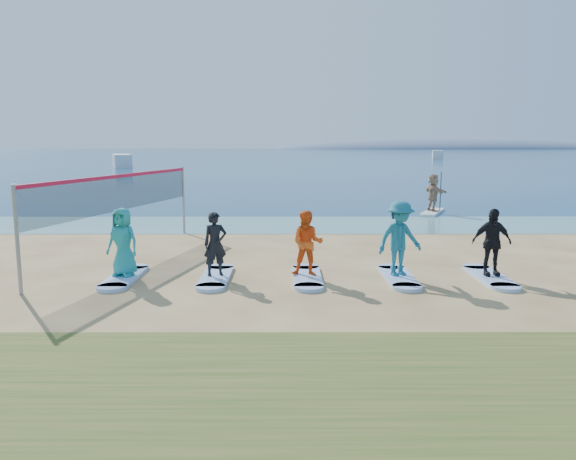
{
  "coord_description": "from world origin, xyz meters",
  "views": [
    {
      "loc": [
        -0.33,
        -12.76,
        3.41
      ],
      "look_at": [
        -0.29,
        2.0,
        1.1
      ],
      "focal_mm": 35.0,
      "sensor_mm": 36.0,
      "label": 1
    }
  ],
  "objects_px": {
    "surfboard_2": "(307,277)",
    "surfboard_3": "(398,277)",
    "boat_offshore_a": "(122,167)",
    "student_0": "(123,242)",
    "surfboard_1": "(216,277)",
    "student_1": "(215,244)",
    "student_3": "(400,238)",
    "volleyball_net": "(121,193)",
    "student_2": "(307,243)",
    "boat_offshore_b": "(437,158)",
    "surfboard_0": "(124,277)",
    "surfboard_4": "(490,277)",
    "paddleboarder": "(433,193)",
    "paddleboard": "(432,212)",
    "student_4": "(492,242)"
  },
  "relations": [
    {
      "from": "surfboard_2",
      "to": "surfboard_3",
      "type": "bearing_deg",
      "value": 0.0
    },
    {
      "from": "boat_offshore_a",
      "to": "student_0",
      "type": "bearing_deg",
      "value": -93.2
    },
    {
      "from": "surfboard_1",
      "to": "student_1",
      "type": "distance_m",
      "value": 0.85
    },
    {
      "from": "surfboard_3",
      "to": "student_3",
      "type": "distance_m",
      "value": 0.99
    },
    {
      "from": "volleyball_net",
      "to": "student_2",
      "type": "xyz_separation_m",
      "value": [
        5.49,
        -2.92,
        -0.99
      ]
    },
    {
      "from": "boat_offshore_b",
      "to": "surfboard_0",
      "type": "bearing_deg",
      "value": -96.16
    },
    {
      "from": "boat_offshore_b",
      "to": "student_3",
      "type": "distance_m",
      "value": 113.67
    },
    {
      "from": "surfboard_4",
      "to": "surfboard_2",
      "type": "bearing_deg",
      "value": 180.0
    },
    {
      "from": "paddleboarder",
      "to": "surfboard_2",
      "type": "height_order",
      "value": "paddleboarder"
    },
    {
      "from": "boat_offshore_a",
      "to": "surfboard_3",
      "type": "distance_m",
      "value": 70.5
    },
    {
      "from": "surfboard_2",
      "to": "student_2",
      "type": "relative_size",
      "value": 1.34
    },
    {
      "from": "paddleboard",
      "to": "paddleboarder",
      "type": "xyz_separation_m",
      "value": [
        0.0,
        0.0,
        0.96
      ]
    },
    {
      "from": "boat_offshore_b",
      "to": "surfboard_3",
      "type": "xyz_separation_m",
      "value": [
        -30.22,
        -109.58,
        0.04
      ]
    },
    {
      "from": "boat_offshore_a",
      "to": "surfboard_4",
      "type": "height_order",
      "value": "boat_offshore_a"
    },
    {
      "from": "paddleboard",
      "to": "boat_offshore_a",
      "type": "bearing_deg",
      "value": 144.27
    },
    {
      "from": "paddleboard",
      "to": "paddleboarder",
      "type": "relative_size",
      "value": 1.67
    },
    {
      "from": "surfboard_1",
      "to": "student_2",
      "type": "bearing_deg",
      "value": 0.0
    },
    {
      "from": "volleyball_net",
      "to": "surfboard_2",
      "type": "distance_m",
      "value": 6.48
    },
    {
      "from": "student_1",
      "to": "surfboard_2",
      "type": "xyz_separation_m",
      "value": [
        2.31,
        0.0,
        -0.85
      ]
    },
    {
      "from": "paddleboarder",
      "to": "student_2",
      "type": "xyz_separation_m",
      "value": [
        -6.57,
        -13.19,
        -0.1
      ]
    },
    {
      "from": "paddleboard",
      "to": "boat_offshore_b",
      "type": "height_order",
      "value": "boat_offshore_b"
    },
    {
      "from": "volleyball_net",
      "to": "student_3",
      "type": "height_order",
      "value": "volleyball_net"
    },
    {
      "from": "paddleboard",
      "to": "surfboard_2",
      "type": "xyz_separation_m",
      "value": [
        -6.57,
        -13.19,
        -0.01
      ]
    },
    {
      "from": "boat_offshore_a",
      "to": "student_1",
      "type": "relative_size",
      "value": 5.41
    },
    {
      "from": "student_3",
      "to": "volleyball_net",
      "type": "bearing_deg",
      "value": 136.63
    },
    {
      "from": "surfboard_1",
      "to": "student_1",
      "type": "xyz_separation_m",
      "value": [
        0.0,
        0.0,
        0.85
      ]
    },
    {
      "from": "surfboard_0",
      "to": "student_0",
      "type": "xyz_separation_m",
      "value": [
        0.0,
        0.0,
        0.9
      ]
    },
    {
      "from": "paddleboarder",
      "to": "student_2",
      "type": "height_order",
      "value": "paddleboarder"
    },
    {
      "from": "surfboard_2",
      "to": "student_4",
      "type": "bearing_deg",
      "value": 0.0
    },
    {
      "from": "surfboard_1",
      "to": "student_4",
      "type": "height_order",
      "value": "student_4"
    },
    {
      "from": "surfboard_0",
      "to": "student_0",
      "type": "height_order",
      "value": "student_0"
    },
    {
      "from": "boat_offshore_b",
      "to": "student_1",
      "type": "distance_m",
      "value": 114.99
    },
    {
      "from": "student_1",
      "to": "surfboard_2",
      "type": "relative_size",
      "value": 0.73
    },
    {
      "from": "surfboard_0",
      "to": "student_1",
      "type": "height_order",
      "value": "student_1"
    },
    {
      "from": "student_1",
      "to": "student_2",
      "type": "height_order",
      "value": "student_2"
    },
    {
      "from": "student_0",
      "to": "surfboard_4",
      "type": "bearing_deg",
      "value": 17.16
    },
    {
      "from": "boat_offshore_b",
      "to": "student_1",
      "type": "relative_size",
      "value": 3.49
    },
    {
      "from": "boat_offshore_a",
      "to": "student_4",
      "type": "xyz_separation_m",
      "value": [
        28.29,
        -65.54,
        0.94
      ]
    },
    {
      "from": "surfboard_3",
      "to": "student_3",
      "type": "relative_size",
      "value": 1.17
    },
    {
      "from": "paddleboard",
      "to": "student_1",
      "type": "relative_size",
      "value": 1.86
    },
    {
      "from": "volleyball_net",
      "to": "surfboard_4",
      "type": "relative_size",
      "value": 4.02
    },
    {
      "from": "surfboard_2",
      "to": "surfboard_3",
      "type": "distance_m",
      "value": 2.31
    },
    {
      "from": "surfboard_0",
      "to": "boat_offshore_b",
      "type": "bearing_deg",
      "value": 71.27
    },
    {
      "from": "surfboard_2",
      "to": "surfboard_4",
      "type": "height_order",
      "value": "same"
    },
    {
      "from": "boat_offshore_a",
      "to": "surfboard_4",
      "type": "bearing_deg",
      "value": -86.06
    },
    {
      "from": "boat_offshore_a",
      "to": "paddleboard",
      "type": "bearing_deg",
      "value": -79.39
    },
    {
      "from": "volleyball_net",
      "to": "surfboard_1",
      "type": "bearing_deg",
      "value": -42.57
    },
    {
      "from": "paddleboard",
      "to": "student_2",
      "type": "bearing_deg",
      "value": -92.23
    },
    {
      "from": "surfboard_4",
      "to": "student_4",
      "type": "height_order",
      "value": "student_4"
    },
    {
      "from": "student_3",
      "to": "paddleboarder",
      "type": "bearing_deg",
      "value": 49.23
    }
  ]
}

